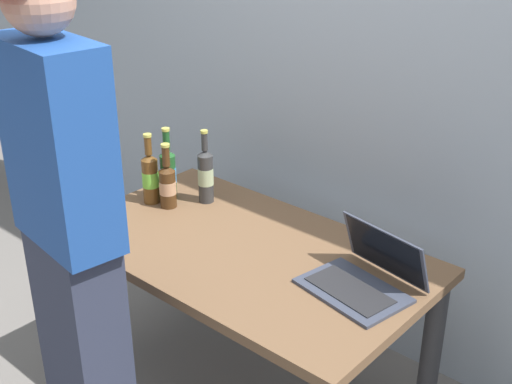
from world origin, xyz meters
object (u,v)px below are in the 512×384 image
beer_bottle_brown (150,177)px  beer_bottle_dark (168,172)px  beer_bottle_amber (206,174)px  person_figure (72,248)px  laptop (364,276)px  beer_bottle_green (168,184)px

beer_bottle_brown → beer_bottle_dark: size_ratio=0.96×
beer_bottle_amber → person_figure: (0.28, -0.85, 0.11)m
beer_bottle_brown → person_figure: (0.45, -0.69, 0.12)m
laptop → beer_bottle_brown: bearing=-178.0°
beer_bottle_amber → person_figure: size_ratio=0.18×
beer_bottle_green → beer_bottle_dark: size_ratio=0.88×
beer_bottle_brown → person_figure: 0.84m
laptop → person_figure: 0.97m
laptop → beer_bottle_brown: beer_bottle_brown is taller
person_figure → beer_bottle_dark: bearing=118.9°
laptop → beer_bottle_green: bearing=-178.9°
beer_bottle_green → beer_bottle_dark: bearing=135.7°
beer_bottle_green → beer_bottle_dark: (-0.06, 0.06, 0.02)m
beer_bottle_brown → person_figure: size_ratio=0.17×
laptop → beer_bottle_amber: beer_bottle_amber is taller
beer_bottle_green → beer_bottle_brown: bearing=-167.8°
beer_bottle_amber → person_figure: bearing=-71.9°
beer_bottle_green → person_figure: (0.36, -0.71, 0.13)m
beer_bottle_green → beer_bottle_dark: 0.09m
beer_bottle_brown → laptop: bearing=2.0°
beer_bottle_dark → person_figure: (0.42, -0.77, 0.11)m
beer_bottle_green → person_figure: person_figure is taller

